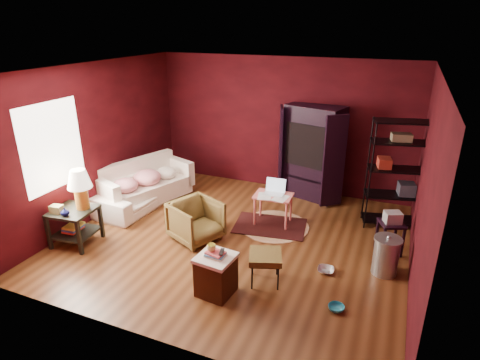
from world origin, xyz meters
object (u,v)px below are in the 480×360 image
object	(u,v)px
side_table	(77,200)
laptop_desk	(273,198)
armchair	(196,219)
wire_shelving	(397,170)
tv_armoire	(312,151)
sofa	(143,184)
hamper	(216,274)

from	to	relation	value
side_table	laptop_desk	world-z (taller)	side_table
armchair	wire_shelving	size ratio (longest dim) A/B	0.39
tv_armoire	wire_shelving	world-z (taller)	wire_shelving
sofa	hamper	distance (m)	3.32
hamper	laptop_desk	world-z (taller)	laptop_desk
sofa	side_table	size ratio (longest dim) A/B	1.68
sofa	armchair	size ratio (longest dim) A/B	2.85
armchair	hamper	bearing A→B (deg)	-117.57
hamper	side_table	bearing A→B (deg)	172.15
armchair	hamper	xyz separation A→B (m)	(0.94, -1.17, -0.08)
wire_shelving	tv_armoire	bearing A→B (deg)	143.09
tv_armoire	sofa	bearing A→B (deg)	-135.87
armchair	wire_shelving	distance (m)	3.55
sofa	tv_armoire	xyz separation A→B (m)	(3.01, 1.63, 0.58)
side_table	hamper	bearing A→B (deg)	-7.85
tv_armoire	side_table	bearing A→B (deg)	-116.95
armchair	laptop_desk	bearing A→B (deg)	-20.34
side_table	laptop_desk	xyz separation A→B (m)	(2.73, 1.85, -0.26)
hamper	tv_armoire	xyz separation A→B (m)	(0.40, 3.69, 0.70)
armchair	hamper	world-z (taller)	armchair
armchair	tv_armoire	distance (m)	2.92
tv_armoire	wire_shelving	bearing A→B (deg)	-8.04
laptop_desk	wire_shelving	xyz separation A→B (m)	(1.97, 0.76, 0.55)
laptop_desk	tv_armoire	distance (m)	1.59
laptop_desk	sofa	bearing A→B (deg)	-179.89
sofa	side_table	distance (m)	1.73
sofa	armchair	bearing A→B (deg)	-114.37
sofa	armchair	distance (m)	1.89
side_table	hamper	distance (m)	2.72
side_table	hamper	world-z (taller)	side_table
side_table	tv_armoire	world-z (taller)	tv_armoire
laptop_desk	wire_shelving	distance (m)	2.18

